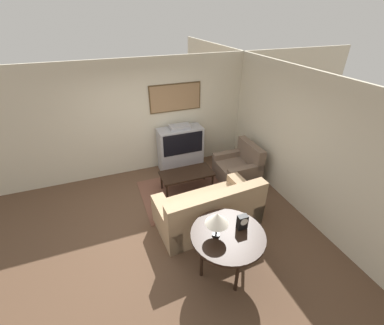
# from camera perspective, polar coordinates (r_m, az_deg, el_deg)

# --- Properties ---
(ground_plane) EXTENTS (12.00, 12.00, 0.00)m
(ground_plane) POSITION_cam_1_polar(r_m,az_deg,el_deg) (5.14, -5.41, -13.09)
(ground_plane) COLOR brown
(wall_back) EXTENTS (12.00, 0.10, 2.70)m
(wall_back) POSITION_cam_1_polar(r_m,az_deg,el_deg) (6.20, -11.42, 9.56)
(wall_back) COLOR beige
(wall_back) RESTS_ON ground_plane
(wall_right) EXTENTS (0.06, 12.00, 2.70)m
(wall_right) POSITION_cam_1_polar(r_m,az_deg,el_deg) (5.47, 21.40, 4.94)
(wall_right) COLOR beige
(wall_right) RESTS_ON ground_plane
(area_rug) EXTENTS (1.96, 1.54, 0.01)m
(area_rug) POSITION_cam_1_polar(r_m,az_deg,el_deg) (5.83, -1.29, -6.57)
(area_rug) COLOR brown
(area_rug) RESTS_ON ground_plane
(tv) EXTENTS (1.08, 0.47, 1.19)m
(tv) POSITION_cam_1_polar(r_m,az_deg,el_deg) (6.41, -2.59, 3.14)
(tv) COLOR #9E9EA3
(tv) RESTS_ON ground_plane
(couch) EXTENTS (1.95, 1.10, 0.95)m
(couch) POSITION_cam_1_polar(r_m,az_deg,el_deg) (4.88, 3.79, -10.67)
(couch) COLOR tan
(couch) RESTS_ON ground_plane
(armchair) EXTENTS (0.86, 0.92, 0.90)m
(armchair) POSITION_cam_1_polar(r_m,az_deg,el_deg) (6.20, 10.24, -1.33)
(armchair) COLOR brown
(armchair) RESTS_ON ground_plane
(coffee_table) EXTENTS (1.15, 0.56, 0.46)m
(coffee_table) POSITION_cam_1_polar(r_m,az_deg,el_deg) (5.67, -1.17, -2.70)
(coffee_table) COLOR black
(coffee_table) RESTS_ON ground_plane
(console_table) EXTENTS (1.07, 1.07, 0.81)m
(console_table) POSITION_cam_1_polar(r_m,az_deg,el_deg) (3.88, 7.97, -16.23)
(console_table) COLOR black
(console_table) RESTS_ON ground_plane
(table_lamp) EXTENTS (0.33, 0.33, 0.41)m
(table_lamp) POSITION_cam_1_polar(r_m,az_deg,el_deg) (3.57, 5.58, -12.34)
(table_lamp) COLOR black
(table_lamp) RESTS_ON console_table
(mantel_clock) EXTENTS (0.15, 0.10, 0.23)m
(mantel_clock) POSITION_cam_1_polar(r_m,az_deg,el_deg) (3.87, 11.12, -12.84)
(mantel_clock) COLOR black
(mantel_clock) RESTS_ON console_table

